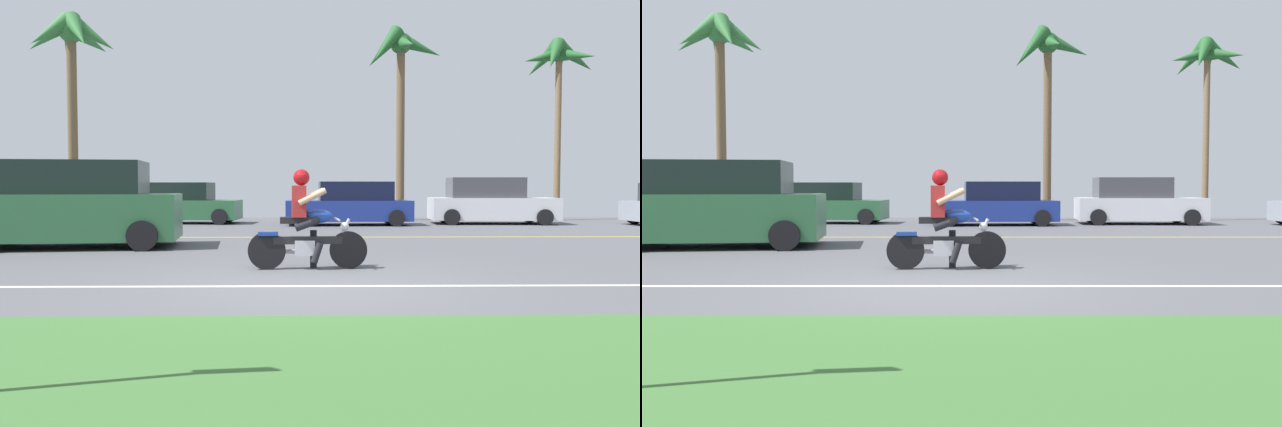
% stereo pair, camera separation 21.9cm
% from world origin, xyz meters
% --- Properties ---
extents(ground, '(56.00, 30.00, 0.04)m').
position_xyz_m(ground, '(0.00, 3.00, -0.02)').
color(ground, '#545459').
extents(grass_median, '(56.00, 3.80, 0.06)m').
position_xyz_m(grass_median, '(0.00, -4.10, 0.03)').
color(grass_median, '#3D6B33').
rests_on(grass_median, ground).
extents(lane_line_near, '(50.40, 0.12, 0.01)m').
position_xyz_m(lane_line_near, '(0.00, -0.07, 0.00)').
color(lane_line_near, silver).
rests_on(lane_line_near, ground).
extents(lane_line_far, '(50.40, 0.12, 0.01)m').
position_xyz_m(lane_line_far, '(0.00, 7.83, 0.00)').
color(lane_line_far, yellow).
rests_on(lane_line_far, ground).
extents(motorcyclist, '(1.94, 0.63, 1.62)m').
position_xyz_m(motorcyclist, '(-0.08, 1.65, 0.68)').
color(motorcyclist, black).
rests_on(motorcyclist, ground).
extents(suv_nearby, '(4.93, 2.63, 1.89)m').
position_xyz_m(suv_nearby, '(-5.30, 5.23, 0.92)').
color(suv_nearby, '#2D663D').
rests_on(suv_nearby, ground).
extents(parked_car_0, '(3.83, 2.15, 1.64)m').
position_xyz_m(parked_car_0, '(-9.93, 12.22, 0.76)').
color(parked_car_0, silver).
rests_on(parked_car_0, ground).
extents(parked_car_1, '(3.85, 2.05, 1.48)m').
position_xyz_m(parked_car_1, '(-4.53, 14.00, 0.69)').
color(parked_car_1, '#2D663D').
rests_on(parked_car_1, ground).
extents(parked_car_2, '(4.37, 2.01, 1.50)m').
position_xyz_m(parked_car_2, '(1.37, 12.93, 0.70)').
color(parked_car_2, navy).
rests_on(parked_car_2, ground).
extents(parked_car_3, '(4.48, 2.15, 1.65)m').
position_xyz_m(parked_car_3, '(6.42, 13.54, 0.77)').
color(parked_car_3, silver).
rests_on(parked_car_3, ground).
extents(palm_tree_0, '(3.19, 3.34, 7.59)m').
position_xyz_m(palm_tree_0, '(3.51, 15.94, 6.25)').
color(palm_tree_0, brown).
rests_on(palm_tree_0, ground).
extents(palm_tree_1, '(3.10, 2.81, 7.15)m').
position_xyz_m(palm_tree_1, '(9.76, 15.89, 6.06)').
color(palm_tree_1, brown).
rests_on(palm_tree_1, ground).
extents(palm_tree_2, '(3.65, 3.42, 8.05)m').
position_xyz_m(palm_tree_2, '(-9.30, 15.96, 6.71)').
color(palm_tree_2, brown).
rests_on(palm_tree_2, ground).
extents(motorcyclist_distant, '(1.60, 0.57, 1.35)m').
position_xyz_m(motorcyclist_distant, '(-4.59, 7.99, 0.57)').
color(motorcyclist_distant, black).
rests_on(motorcyclist_distant, ground).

